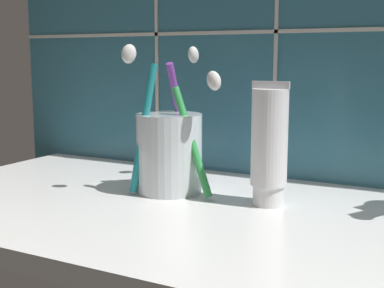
{
  "coord_description": "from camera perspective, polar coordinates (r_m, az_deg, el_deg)",
  "views": [
    {
      "loc": [
        25.42,
        -49.84,
        18.3
      ],
      "look_at": [
        -2.04,
        1.93,
        8.65
      ],
      "focal_mm": 50.0,
      "sensor_mm": 36.0,
      "label": 1
    }
  ],
  "objects": [
    {
      "name": "toothpaste_tube",
      "position": [
        0.59,
        8.25,
        -0.09
      ],
      "size": [
        4.19,
        3.99,
        13.66
      ],
      "color": "white",
      "rests_on": "sink_counter"
    },
    {
      "name": "toothbrush_cup",
      "position": [
        0.64,
        -2.4,
        -0.63
      ],
      "size": [
        12.26,
        13.12,
        17.81
      ],
      "color": "silver",
      "rests_on": "sink_counter"
    },
    {
      "name": "sink_counter",
      "position": [
        0.59,
        0.89,
        -7.83
      ],
      "size": [
        73.3,
        37.39,
        2.0
      ],
      "primitive_type": "cube",
      "color": "white",
      "rests_on": "ground"
    }
  ]
}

